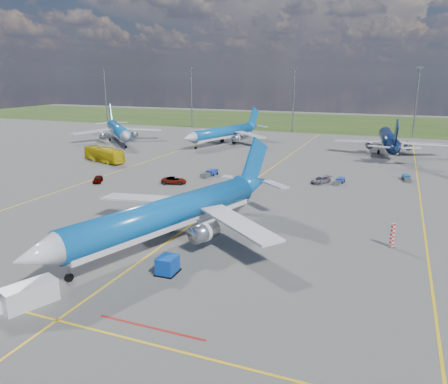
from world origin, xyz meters
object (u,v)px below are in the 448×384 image
at_px(uld_container, 168,265).
at_px(main_airliner, 169,242).
at_px(warning_post, 392,235).
at_px(apron_bus, 104,155).
at_px(bg_jet_nnw, 223,144).
at_px(baggage_tug_w, 339,181).
at_px(bg_jet_nw, 119,142).
at_px(baggage_tug_c, 210,174).
at_px(service_car_a, 98,179).
at_px(service_car_b, 174,180).
at_px(service_van, 29,295).
at_px(baggage_tug_e, 407,178).
at_px(service_car_c, 321,180).
at_px(bg_jet_n, 387,153).

bearing_deg(uld_container, main_airliner, 115.53).
distance_m(warning_post, apron_bus, 72.23).
height_order(bg_jet_nnw, baggage_tug_w, bg_jet_nnw).
distance_m(bg_jet_nw, baggage_tug_c, 55.33).
bearing_deg(bg_jet_nw, warning_post, -79.43).
height_order(main_airliner, service_car_a, main_airliner).
bearing_deg(baggage_tug_c, apron_bus, 179.61).
bearing_deg(service_car_b, main_airliner, -168.05).
bearing_deg(bg_jet_nnw, baggage_tug_c, -55.92).
bearing_deg(bg_jet_nw, bg_jet_nnw, -28.25).
bearing_deg(service_car_b, bg_jet_nnw, -3.93).
distance_m(bg_jet_nw, service_van, 99.85).
relative_size(service_van, apron_bus, 0.37).
xyz_separation_m(bg_jet_nnw, uld_container, (27.36, -84.04, 0.92)).
distance_m(main_airliner, uld_container, 8.78).
bearing_deg(baggage_tug_c, warning_post, -28.73).
xyz_separation_m(bg_jet_nnw, baggage_tug_w, (38.94, -37.43, 0.44)).
height_order(baggage_tug_w, baggage_tug_c, baggage_tug_c).
relative_size(bg_jet_nw, baggage_tug_w, 9.15).
distance_m(uld_container, baggage_tug_e, 59.06).
distance_m(baggage_tug_c, baggage_tug_e, 39.15).
bearing_deg(baggage_tug_c, baggage_tug_e, 24.35).
bearing_deg(service_car_b, baggage_tug_c, -38.56).
relative_size(service_car_b, service_car_c, 1.07).
distance_m(warning_post, uld_container, 27.20).
bearing_deg(baggage_tug_w, service_car_a, -150.41).
relative_size(bg_jet_nw, apron_bus, 3.12).
bearing_deg(apron_bus, bg_jet_nnw, -4.16).
height_order(uld_container, baggage_tug_w, uld_container).
relative_size(uld_container, service_car_c, 0.51).
xyz_separation_m(warning_post, service_car_b, (-39.41, 18.29, -0.83)).
height_order(service_car_c, baggage_tug_c, service_car_c).
xyz_separation_m(service_van, apron_bus, (-35.03, 58.17, 0.72)).
bearing_deg(bg_jet_nw, service_van, -102.70).
bearing_deg(baggage_tug_c, service_car_c, 13.80).
bearing_deg(baggage_tug_e, service_car_b, -161.10).
bearing_deg(service_car_c, service_car_b, -125.28).
bearing_deg(baggage_tug_w, warning_post, -62.57).
distance_m(bg_jet_n, uld_container, 88.20).
bearing_deg(baggage_tug_e, baggage_tug_w, -154.32).
bearing_deg(apron_bus, main_airliner, -115.79).
bearing_deg(service_car_b, service_car_a, 92.60).
xyz_separation_m(warning_post, main_airliner, (-25.71, -8.66, -1.50)).
xyz_separation_m(bg_jet_nw, service_car_a, (26.83, -45.58, 0.65)).
bearing_deg(baggage_tug_w, uld_container, -95.03).
distance_m(bg_jet_n, baggage_tug_e, 32.33).
height_order(warning_post, service_car_a, warning_post).
relative_size(bg_jet_nw, service_car_c, 8.76).
xyz_separation_m(bg_jet_n, baggage_tug_w, (-7.47, -39.51, 0.44)).
height_order(warning_post, uld_container, warning_post).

